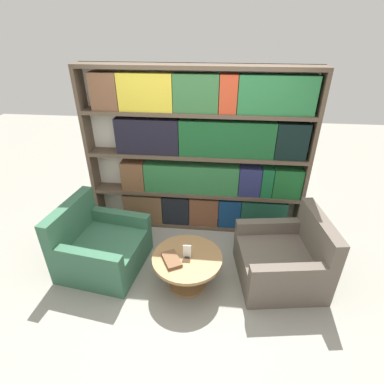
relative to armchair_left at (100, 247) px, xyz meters
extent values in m
plane|color=gray|center=(1.12, -0.44, -0.28)|extent=(14.00, 14.00, 0.00)
cube|color=silver|center=(1.12, 1.12, 0.87)|extent=(3.01, 0.05, 2.30)
cube|color=brown|center=(-0.36, 0.99, 0.87)|extent=(0.05, 0.30, 2.30)
cube|color=brown|center=(2.60, 0.99, 0.87)|extent=(0.05, 0.30, 2.30)
cube|color=brown|center=(1.12, 0.99, -0.25)|extent=(2.91, 0.30, 0.05)
cube|color=brown|center=(1.12, 0.99, 0.30)|extent=(2.91, 0.30, 0.05)
cube|color=brown|center=(1.12, 0.99, 0.87)|extent=(2.91, 0.30, 0.05)
cube|color=brown|center=(1.12, 0.99, 1.45)|extent=(2.91, 0.30, 0.05)
cube|color=brown|center=(1.12, 0.99, 2.00)|extent=(2.91, 0.30, 0.05)
cube|color=brown|center=(0.33, 0.97, 0.00)|extent=(0.58, 0.20, 0.46)
cube|color=black|center=(0.82, 0.97, 0.00)|extent=(0.39, 0.20, 0.46)
cube|color=brown|center=(1.24, 0.97, 0.00)|extent=(0.42, 0.20, 0.46)
cube|color=navy|center=(1.62, 0.97, 0.00)|extent=(0.32, 0.20, 0.46)
cube|color=#184934|center=(2.11, 0.97, 0.00)|extent=(0.65, 0.20, 0.46)
cube|color=brown|center=(0.22, 0.97, 0.54)|extent=(0.33, 0.20, 0.42)
cube|color=#296937|center=(1.05, 0.97, 0.54)|extent=(1.32, 0.20, 0.42)
cube|color=navy|center=(1.87, 0.97, 0.54)|extent=(0.30, 0.20, 0.42)
cube|color=#14592E|center=(2.10, 0.97, 0.54)|extent=(0.15, 0.20, 0.42)
cube|color=#185725|center=(2.37, 0.97, 0.54)|extent=(0.38, 0.20, 0.42)
cube|color=black|center=(0.47, 0.97, 1.14)|extent=(0.84, 0.20, 0.47)
cube|color=#174F25|center=(1.51, 0.97, 1.14)|extent=(1.23, 0.20, 0.47)
cube|color=black|center=(2.33, 0.97, 1.14)|extent=(0.40, 0.20, 0.47)
cube|color=brown|center=(-0.03, 0.97, 1.70)|extent=(0.34, 0.20, 0.45)
cube|color=gold|center=(0.49, 0.97, 1.70)|extent=(0.68, 0.20, 0.45)
cube|color=#326637|center=(1.11, 0.97, 1.70)|extent=(0.55, 0.20, 0.45)
cube|color=#BE3E22|center=(1.50, 0.97, 1.70)|extent=(0.21, 0.20, 0.45)
cube|color=#276D3A|center=(2.07, 0.97, 1.70)|extent=(0.91, 0.20, 0.45)
cube|color=#336047|center=(0.05, -0.01, -0.08)|extent=(1.06, 1.05, 0.39)
cube|color=#336047|center=(-0.34, 0.05, 0.35)|extent=(0.27, 0.94, 0.46)
cube|color=#336047|center=(0.06, -0.42, 0.20)|extent=(0.80, 0.23, 0.17)
cube|color=#336047|center=(0.18, 0.38, 0.20)|extent=(0.80, 0.23, 0.17)
cube|color=brown|center=(2.21, -0.01, -0.08)|extent=(1.06, 1.05, 0.39)
cube|color=brown|center=(2.60, 0.05, 0.35)|extent=(0.27, 0.94, 0.46)
cube|color=brown|center=(2.08, 0.38, 0.20)|extent=(0.80, 0.23, 0.17)
cube|color=brown|center=(2.20, -0.42, 0.20)|extent=(0.80, 0.23, 0.17)
cylinder|color=olive|center=(1.13, -0.23, -0.08)|extent=(0.14, 0.14, 0.39)
cylinder|color=olive|center=(1.13, -0.23, -0.26)|extent=(0.44, 0.44, 0.03)
cylinder|color=olive|center=(1.13, -0.23, 0.13)|extent=(0.80, 0.80, 0.04)
cube|color=black|center=(1.13, -0.23, 0.16)|extent=(0.05, 0.06, 0.01)
cube|color=silver|center=(1.13, -0.23, 0.23)|extent=(0.09, 0.01, 0.17)
cube|color=brown|center=(0.96, -0.31, 0.17)|extent=(0.27, 0.32, 0.04)
camera|label=1|loc=(1.44, -2.77, 2.48)|focal=28.00mm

